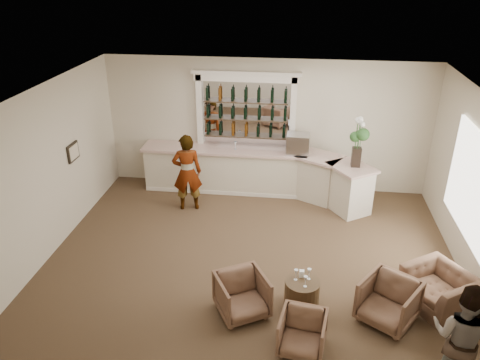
# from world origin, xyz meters

# --- Properties ---
(ground) EXTENTS (8.00, 8.00, 0.00)m
(ground) POSITION_xyz_m (0.00, 0.00, 0.00)
(ground) COLOR brown
(ground) RESTS_ON ground
(room_shell) EXTENTS (8.04, 7.02, 3.32)m
(room_shell) POSITION_xyz_m (0.16, 0.71, 2.34)
(room_shell) COLOR beige
(room_shell) RESTS_ON ground
(bar_counter) EXTENTS (5.72, 1.80, 1.14)m
(bar_counter) POSITION_xyz_m (-0.16, 3.00, 0.57)
(bar_counter) COLOR beige
(bar_counter) RESTS_ON ground
(back_bar_alcove) EXTENTS (2.64, 0.25, 3.00)m
(back_bar_alcove) POSITION_xyz_m (-0.50, 3.41, 2.03)
(back_bar_alcove) COLOR white
(back_bar_alcove) RESTS_ON ground
(cocktail_table) EXTENTS (0.59, 0.59, 0.50)m
(cocktail_table) POSITION_xyz_m (1.01, -1.13, 0.25)
(cocktail_table) COLOR #44321D
(cocktail_table) RESTS_ON ground
(sommelier) EXTENTS (0.76, 0.60, 1.85)m
(sommelier) POSITION_xyz_m (-1.70, 2.03, 0.93)
(sommelier) COLOR gray
(sommelier) RESTS_ON ground
(guest) EXTENTS (1.03, 0.99, 1.68)m
(guest) POSITION_xyz_m (3.10, -2.49, 0.84)
(guest) COLOR gray
(guest) RESTS_ON ground
(armchair_left) EXTENTS (1.07, 1.08, 0.73)m
(armchair_left) POSITION_xyz_m (0.02, -1.44, 0.36)
(armchair_left) COLOR brown
(armchair_left) RESTS_ON ground
(armchair_center) EXTENTS (0.77, 0.79, 0.63)m
(armchair_center) POSITION_xyz_m (1.02, -2.14, 0.32)
(armchair_center) COLOR brown
(armchair_center) RESTS_ON ground
(armchair_right) EXTENTS (1.15, 1.16, 0.77)m
(armchair_right) POSITION_xyz_m (2.40, -1.32, 0.38)
(armchair_right) COLOR brown
(armchair_right) RESTS_ON ground
(armchair_far) EXTENTS (1.33, 1.37, 0.67)m
(armchair_far) POSITION_xyz_m (3.30, -0.82, 0.34)
(armchair_far) COLOR brown
(armchair_far) RESTS_ON ground
(espresso_machine) EXTENTS (0.56, 0.48, 0.48)m
(espresso_machine) POSITION_xyz_m (0.81, 3.03, 1.38)
(espresso_machine) COLOR #AFAFB3
(espresso_machine) RESTS_ON bar_counter
(flower_vase) EXTENTS (0.31, 0.31, 1.17)m
(flower_vase) POSITION_xyz_m (2.12, 2.41, 1.80)
(flower_vase) COLOR black
(flower_vase) RESTS_ON bar_counter
(wine_glass_bar_left) EXTENTS (0.07, 0.07, 0.21)m
(wine_glass_bar_left) POSITION_xyz_m (-0.72, 3.06, 1.25)
(wine_glass_bar_left) COLOR white
(wine_glass_bar_left) RESTS_ON bar_counter
(wine_glass_bar_right) EXTENTS (0.07, 0.07, 0.21)m
(wine_glass_bar_right) POSITION_xyz_m (-0.71, 3.07, 1.25)
(wine_glass_bar_right) COLOR white
(wine_glass_bar_right) RESTS_ON bar_counter
(wine_glass_tbl_a) EXTENTS (0.07, 0.07, 0.21)m
(wine_glass_tbl_a) POSITION_xyz_m (0.89, -1.10, 0.60)
(wine_glass_tbl_a) COLOR white
(wine_glass_tbl_a) RESTS_ON cocktail_table
(wine_glass_tbl_b) EXTENTS (0.07, 0.07, 0.21)m
(wine_glass_tbl_b) POSITION_xyz_m (1.11, -1.05, 0.60)
(wine_glass_tbl_b) COLOR white
(wine_glass_tbl_b) RESTS_ON cocktail_table
(wine_glass_tbl_c) EXTENTS (0.07, 0.07, 0.21)m
(wine_glass_tbl_c) POSITION_xyz_m (1.05, -1.26, 0.60)
(wine_glass_tbl_c) COLOR white
(wine_glass_tbl_c) RESTS_ON cocktail_table
(napkin_holder) EXTENTS (0.08, 0.08, 0.12)m
(napkin_holder) POSITION_xyz_m (0.99, -0.99, 0.56)
(napkin_holder) COLOR white
(napkin_holder) RESTS_ON cocktail_table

